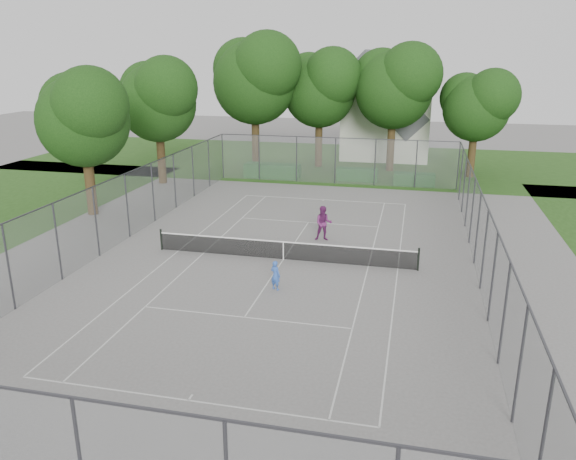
% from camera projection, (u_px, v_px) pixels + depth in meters
% --- Properties ---
extents(ground, '(120.00, 120.00, 0.00)m').
position_uv_depth(ground, '(283.00, 260.00, 27.29)').
color(ground, slate).
rests_on(ground, ground).
extents(grass_far, '(60.00, 20.00, 0.00)m').
position_uv_depth(grass_far, '(349.00, 162.00, 51.44)').
color(grass_far, '#214714').
rests_on(grass_far, ground).
extents(court_markings, '(11.03, 23.83, 0.01)m').
position_uv_depth(court_markings, '(283.00, 259.00, 27.29)').
color(court_markings, silver).
rests_on(court_markings, ground).
extents(tennis_net, '(12.87, 0.10, 1.10)m').
position_uv_depth(tennis_net, '(283.00, 250.00, 27.14)').
color(tennis_net, black).
rests_on(tennis_net, ground).
extents(perimeter_fence, '(18.08, 34.08, 3.52)m').
position_uv_depth(perimeter_fence, '(283.00, 224.00, 26.74)').
color(perimeter_fence, '#38383D').
rests_on(perimeter_fence, ground).
extents(tree_far_left, '(7.90, 7.21, 11.35)m').
position_uv_depth(tree_far_left, '(255.00, 75.00, 46.04)').
color(tree_far_left, '#372714').
rests_on(tree_far_left, ground).
extents(tree_far_midleft, '(7.04, 6.43, 10.13)m').
position_uv_depth(tree_far_midleft, '(321.00, 85.00, 47.42)').
color(tree_far_midleft, '#372714').
rests_on(tree_far_midleft, ground).
extents(tree_far_midright, '(7.30, 6.66, 10.49)m').
position_uv_depth(tree_far_midright, '(395.00, 83.00, 45.55)').
color(tree_far_midright, '#372714').
rests_on(tree_far_midright, ground).
extents(tree_far_right, '(5.94, 5.42, 8.53)m').
position_uv_depth(tree_far_right, '(478.00, 103.00, 43.58)').
color(tree_far_right, '#372714').
rests_on(tree_far_right, ground).
extents(tree_side_back, '(6.59, 6.01, 9.47)m').
position_uv_depth(tree_side_back, '(158.00, 97.00, 41.28)').
color(tree_side_back, '#372714').
rests_on(tree_side_back, ground).
extents(tree_side_front, '(6.24, 5.69, 8.97)m').
position_uv_depth(tree_side_front, '(83.00, 114.00, 33.07)').
color(tree_side_front, '#372714').
rests_on(tree_side_front, ground).
extents(hedge_left, '(4.44, 1.33, 1.11)m').
position_uv_depth(hedge_left, '(272.00, 171.00, 44.98)').
color(hedge_left, '#194E1B').
rests_on(hedge_left, ground).
extents(hedge_mid, '(3.16, 0.90, 0.99)m').
position_uv_depth(hedge_mid, '(357.00, 174.00, 43.85)').
color(hedge_mid, '#194E1B').
rests_on(hedge_mid, ground).
extents(hedge_right, '(3.06, 1.12, 0.92)m').
position_uv_depth(hedge_right, '(414.00, 179.00, 42.37)').
color(hedge_right, '#194E1B').
rests_on(hedge_right, ground).
extents(house, '(7.92, 6.14, 9.86)m').
position_uv_depth(house, '(387.00, 115.00, 52.47)').
color(house, silver).
rests_on(house, ground).
extents(girl_player, '(0.56, 0.48, 1.30)m').
position_uv_depth(girl_player, '(275.00, 275.00, 23.67)').
color(girl_player, blue).
rests_on(girl_player, ground).
extents(woman_player, '(1.02, 0.86, 1.88)m').
position_uv_depth(woman_player, '(324.00, 223.00, 29.84)').
color(woman_player, '#6C2460').
rests_on(woman_player, ground).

